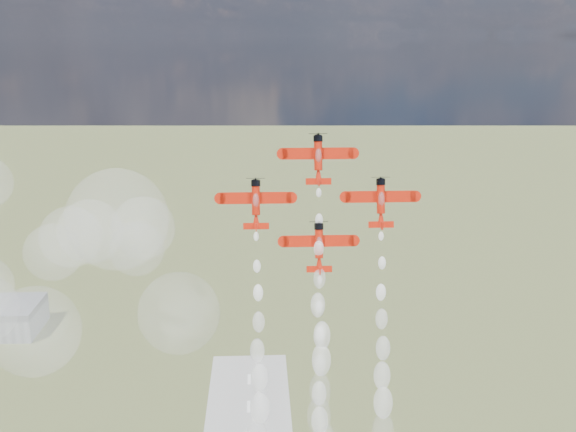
# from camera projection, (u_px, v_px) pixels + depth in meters

# --- Properties ---
(plane_lead) EXTENTS (13.93, 5.09, 9.81)m
(plane_lead) POSITION_uv_depth(u_px,v_px,m) (318.00, 158.00, 131.40)
(plane_lead) COLOR red
(plane_lead) RESTS_ON ground
(plane_left) EXTENTS (13.93, 5.09, 9.81)m
(plane_left) POSITION_uv_depth(u_px,v_px,m) (256.00, 203.00, 131.12)
(plane_left) COLOR red
(plane_left) RESTS_ON ground
(plane_right) EXTENTS (13.93, 5.09, 9.81)m
(plane_right) POSITION_uv_depth(u_px,v_px,m) (381.00, 202.00, 132.21)
(plane_right) COLOR red
(plane_right) RESTS_ON ground
(plane_slot) EXTENTS (13.93, 5.09, 9.81)m
(plane_slot) POSITION_uv_depth(u_px,v_px,m) (319.00, 246.00, 131.94)
(plane_slot) COLOR red
(plane_slot) RESTS_ON ground
(smoke_trail_lead) EXTENTS (5.81, 14.62, 51.57)m
(smoke_trail_lead) POSITION_uv_depth(u_px,v_px,m) (321.00, 393.00, 132.88)
(smoke_trail_lead) COLOR white
(smoke_trail_lead) RESTS_ON plane_lead
(drifted_smoke_cloud) EXTENTS (69.13, 36.93, 57.70)m
(drifted_smoke_cloud) POSITION_uv_depth(u_px,v_px,m) (30.00, 258.00, 135.10)
(drifted_smoke_cloud) COLOR white
(drifted_smoke_cloud) RESTS_ON ground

